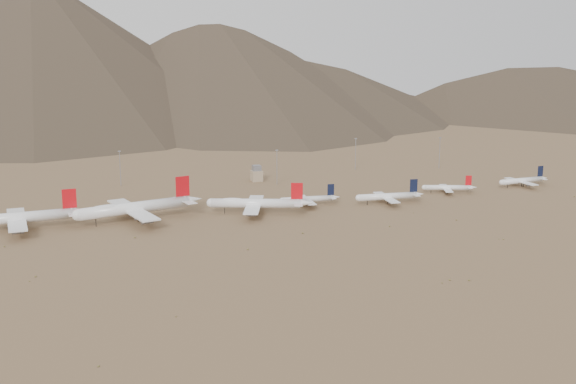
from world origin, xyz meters
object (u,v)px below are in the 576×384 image
object	(u,v)px
widebody_west	(19,217)
narrowbody_b	(389,196)
widebody_east	(256,203)
control_tower	(257,174)
narrowbody_a	(309,199)
widebody_centre	(135,208)

from	to	relation	value
widebody_west	narrowbody_b	distance (m)	225.01
widebody_west	widebody_east	bearing A→B (deg)	-5.43
control_tower	widebody_west	bearing A→B (deg)	-149.87
narrowbody_a	widebody_east	bearing A→B (deg)	-160.37
widebody_centre	control_tower	xyz separation A→B (m)	(99.94, 94.13, -2.87)
widebody_west	control_tower	distance (m)	189.33
widebody_west	widebody_centre	bearing A→B (deg)	-3.00
widebody_west	control_tower	bearing A→B (deg)	26.31
control_tower	widebody_east	bearing A→B (deg)	-105.74
widebody_west	widebody_east	xyz separation A→B (m)	(135.87, -3.84, -0.67)
widebody_centre	narrowbody_b	bearing A→B (deg)	-15.68
widebody_centre	narrowbody_a	world-z (taller)	widebody_centre
narrowbody_b	control_tower	bearing A→B (deg)	126.37
widebody_east	narrowbody_a	size ratio (longest dim) A/B	1.55
widebody_east	control_tower	distance (m)	102.74
widebody_centre	widebody_west	bearing A→B (deg)	167.01
widebody_west	widebody_east	distance (m)	135.93
widebody_east	narrowbody_b	bearing A→B (deg)	19.64
widebody_centre	narrowbody_b	xyz separation A→B (m)	(161.16, -5.25, -3.14)
widebody_east	control_tower	world-z (taller)	widebody_east
widebody_east	widebody_centre	bearing A→B (deg)	-163.80
widebody_centre	control_tower	size ratio (longest dim) A/B	6.53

